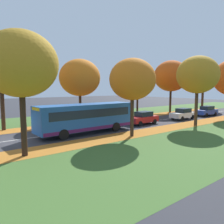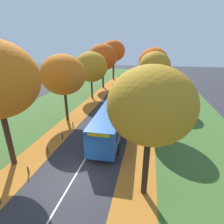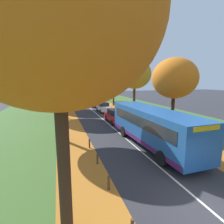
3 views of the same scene
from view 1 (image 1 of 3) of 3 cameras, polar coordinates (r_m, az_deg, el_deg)
The scene contains 21 objects.
ground_plane at distance 21.18m, azimuth -25.84°, elevation -6.90°, with size 160.00×160.00×0.00m, color #2D2D33.
grass_verge_left at distance 38.32m, azimuth 1.56°, elevation -0.53°, with size 12.00×90.00×0.01m, color #3D6028.
leaf_litter_left at distance 31.08m, azimuth -1.65°, elevation -2.15°, with size 2.80×60.00×0.00m, color #B26B23.
grass_verge_right at distance 26.89m, azimuth 27.28°, elevation -4.24°, with size 12.00×90.00×0.01m, color #3D6028.
leaf_litter_right at distance 24.35m, azimuth 11.23°, elevation -4.67°, with size 2.80×60.00×0.00m, color #B26B23.
road_centre_line at distance 31.80m, azimuth 12.11°, elevation -2.11°, with size 0.12×80.00×0.01m, color silver.
tree_left_nearest at distance 26.44m, azimuth -27.17°, elevation 10.81°, with size 6.13×6.13×9.76m.
tree_left_near at distance 29.26m, azimuth -8.42°, elevation 8.84°, with size 5.38×5.38×8.35m.
tree_left_mid at distance 35.74m, azimuth 6.71°, elevation 8.03°, with size 5.80×5.80×8.29m.
tree_left_far at distance 42.57m, azimuth 15.18°, elevation 9.06°, with size 6.35×6.35×9.63m.
tree_left_distant at distance 51.59m, azimuth 22.82°, elevation 9.43°, with size 6.32×6.32×10.67m.
tree_right_nearest at distance 15.75m, azimuth -22.73°, elevation 11.42°, with size 4.87×4.87×8.37m.
tree_right_near at distance 20.65m, azimuth 5.35°, elevation 8.46°, with size 4.34×4.34×7.36m.
tree_right_mid at distance 28.42m, azimuth 21.46°, elevation 9.02°, with size 4.97×4.97×8.41m.
bollard_third at distance 25.15m, azimuth -21.46°, elevation -3.86°, with size 0.12×0.12×0.70m, color #4C3823.
bollard_fourth at distance 25.98m, azimuth -15.61°, elevation -3.37°, with size 0.12×0.12×0.66m, color #4C3823.
bollard_fifth at distance 27.13m, azimuth -10.26°, elevation -2.78°, with size 0.12×0.12×0.71m, color #4C3823.
bus at distance 22.30m, azimuth -6.64°, elevation -1.20°, with size 2.87×10.46×2.98m.
car_red_lead at distance 27.89m, azimuth 8.12°, elevation -1.54°, with size 1.82×4.22×1.62m.
car_white_following at distance 33.57m, azimuth 18.03°, elevation -0.45°, with size 1.81×4.22×1.62m.
car_blue_third_in_line at distance 39.14m, azimuth 23.47°, elevation 0.27°, with size 1.90×4.26×1.62m.
Camera 1 is at (20.26, -4.07, 4.64)m, focal length 35.00 mm.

